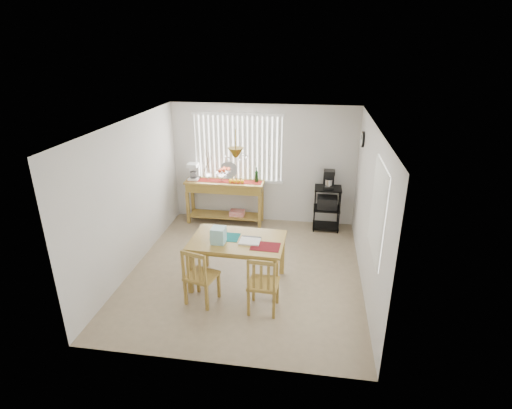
% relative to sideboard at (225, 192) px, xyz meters
% --- Properties ---
extents(ground, '(4.00, 4.50, 0.01)m').
position_rel_sideboard_xyz_m(ground, '(0.80, -1.99, -0.73)').
color(ground, '#9B8769').
extents(room_shell, '(4.20, 4.70, 2.70)m').
position_rel_sideboard_xyz_m(room_shell, '(0.80, -1.97, 0.97)').
color(room_shell, silver).
rests_on(room_shell, ground).
extents(sideboard, '(1.72, 0.48, 0.97)m').
position_rel_sideboard_xyz_m(sideboard, '(0.00, 0.00, 0.00)').
color(sideboard, '#A58238').
rests_on(sideboard, ground).
extents(sideboard_items, '(1.63, 0.41, 0.74)m').
position_rel_sideboard_xyz_m(sideboard_items, '(-0.28, 0.02, 0.39)').
color(sideboard_items, maroon).
rests_on(sideboard_items, sideboard).
extents(wire_cart, '(0.56, 0.45, 0.95)m').
position_rel_sideboard_xyz_m(wire_cart, '(2.22, -0.03, -0.16)').
color(wire_cart, black).
rests_on(wire_cart, ground).
extents(cart_items, '(0.22, 0.27, 0.39)m').
position_rel_sideboard_xyz_m(cart_items, '(2.22, -0.02, 0.40)').
color(cart_items, black).
rests_on(cart_items, wire_cart).
extents(dining_table, '(1.54, 1.02, 0.81)m').
position_rel_sideboard_xyz_m(dining_table, '(0.74, -2.38, -0.01)').
color(dining_table, '#A58238').
rests_on(dining_table, ground).
extents(table_items, '(1.16, 0.58, 0.26)m').
position_rel_sideboard_xyz_m(table_items, '(0.59, -2.51, 0.18)').
color(table_items, '#126769').
rests_on(table_items, dining_table).
extents(chair_left, '(0.53, 0.53, 0.95)m').
position_rel_sideboard_xyz_m(chair_left, '(0.28, -3.01, -0.26)').
color(chair_left, '#A58238').
rests_on(chair_left, ground).
extents(chair_right, '(0.46, 0.46, 0.95)m').
position_rel_sideboard_xyz_m(chair_right, '(1.26, -3.09, -0.26)').
color(chair_right, '#A58238').
rests_on(chair_right, ground).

